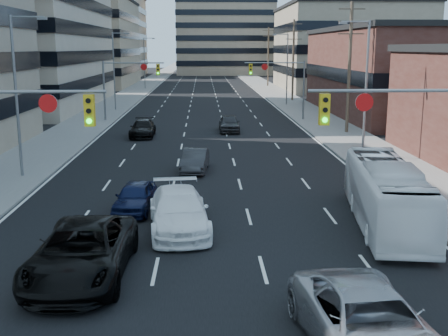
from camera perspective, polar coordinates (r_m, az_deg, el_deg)
road_surface at (r=141.75m, az=-2.09°, el=9.19°), size 18.00×300.00×0.02m
sidewalk_left at (r=142.20m, az=-6.79°, el=9.15°), size 5.00×300.00×0.15m
sidewalk_right at (r=142.23m, az=2.61°, el=9.22°), size 5.00×300.00×0.15m
office_left_far at (r=114.09m, az=-14.53°, el=12.12°), size 20.00×30.00×16.00m
storefront_right_mid at (r=66.20m, az=19.53°, el=9.05°), size 20.00×30.00×9.00m
office_right_far at (r=102.70m, az=12.31°, el=11.71°), size 22.00×28.00×14.00m
bg_block_left at (r=154.13m, az=-12.87°, el=12.86°), size 24.00×24.00×20.00m
bg_block_right at (r=145.18m, az=10.88°, el=11.42°), size 22.00×22.00×12.00m
signal_near_right at (r=21.20m, az=18.98°, el=3.46°), size 6.59×0.33×6.00m
signal_far_left at (r=57.14m, az=-9.81°, el=8.98°), size 6.09×0.33×6.00m
signal_far_right at (r=57.18m, az=5.83°, el=9.09°), size 6.09×0.33×6.00m
utility_pole_block at (r=49.17m, az=12.63°, el=10.10°), size 2.20×0.28×11.00m
utility_pole_midblock at (r=78.56m, az=7.05°, el=10.95°), size 2.20×0.28×11.00m
utility_pole_distant at (r=108.29m, az=4.51°, el=11.31°), size 2.20×0.28×11.00m
streetlight_left_near at (r=33.24m, az=-20.14°, el=7.56°), size 2.03×0.22×9.00m
streetlight_left_mid at (r=67.38m, az=-10.99°, el=10.03°), size 2.03×0.22×9.00m
streetlight_left_far at (r=102.10m, az=-8.00°, el=10.77°), size 2.03×0.22×9.00m
streetlight_right_near at (r=38.11m, az=14.02°, el=8.43°), size 2.03×0.22×9.00m
streetlight_right_far at (r=72.37m, az=6.31°, el=10.30°), size 2.03×0.22×9.00m
black_pickup at (r=18.75m, az=-14.20°, el=-8.24°), size 3.01×6.33×1.74m
white_van at (r=22.81m, az=-4.62°, el=-4.35°), size 2.85×5.86×1.64m
silver_suv at (r=14.24m, az=14.52°, el=-15.24°), size 3.28×6.16×1.65m
transit_bus at (r=24.16m, az=16.13°, el=-2.56°), size 3.57×9.90×2.70m
sedan_blue at (r=25.71m, az=-9.00°, el=-2.92°), size 1.94×4.06×1.34m
sedan_grey_center at (r=33.61m, az=-2.97°, el=0.77°), size 1.80×4.16×1.33m
sedan_black_far at (r=47.20m, az=-8.26°, el=4.00°), size 1.99×4.82×1.39m
sedan_grey_right at (r=49.55m, az=0.52°, el=4.56°), size 1.79×4.40×1.50m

